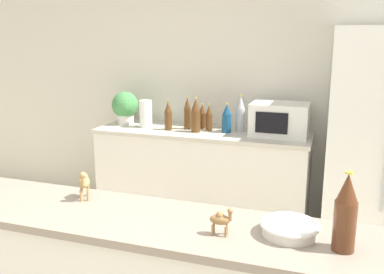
# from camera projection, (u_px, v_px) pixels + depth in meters

# --- Properties ---
(wall_back) EXTENTS (8.00, 0.06, 2.55)m
(wall_back) POSITION_uv_depth(u_px,v_px,m) (252.00, 85.00, 3.97)
(wall_back) COLOR silver
(wall_back) RESTS_ON ground_plane
(back_counter) EXTENTS (1.94, 0.63, 0.89)m
(back_counter) POSITION_uv_depth(u_px,v_px,m) (202.00, 177.00, 3.97)
(back_counter) COLOR silver
(back_counter) RESTS_ON ground_plane
(potted_plant) EXTENTS (0.26, 0.26, 0.31)m
(potted_plant) POSITION_uv_depth(u_px,v_px,m) (125.00, 107.00, 4.12)
(potted_plant) COLOR silver
(potted_plant) RESTS_ON back_counter
(paper_towel_roll) EXTENTS (0.12, 0.12, 0.25)m
(paper_towel_roll) POSITION_uv_depth(u_px,v_px,m) (146.00, 114.00, 3.97)
(paper_towel_roll) COLOR white
(paper_towel_roll) RESTS_ON back_counter
(microwave) EXTENTS (0.48, 0.37, 0.28)m
(microwave) POSITION_uv_depth(u_px,v_px,m) (280.00, 119.00, 3.64)
(microwave) COLOR white
(microwave) RESTS_ON back_counter
(back_bottle_0) EXTENTS (0.08, 0.08, 0.31)m
(back_bottle_0) POSITION_uv_depth(u_px,v_px,m) (196.00, 116.00, 3.77)
(back_bottle_0) COLOR brown
(back_bottle_0) RESTS_ON back_counter
(back_bottle_1) EXTENTS (0.08, 0.08, 0.26)m
(back_bottle_1) POSITION_uv_depth(u_px,v_px,m) (227.00, 119.00, 3.76)
(back_bottle_1) COLOR navy
(back_bottle_1) RESTS_ON back_counter
(back_bottle_2) EXTENTS (0.06, 0.06, 0.23)m
(back_bottle_2) POSITION_uv_depth(u_px,v_px,m) (202.00, 117.00, 3.92)
(back_bottle_2) COLOR brown
(back_bottle_2) RESTS_ON back_counter
(back_bottle_3) EXTENTS (0.08, 0.08, 0.33)m
(back_bottle_3) POSITION_uv_depth(u_px,v_px,m) (240.00, 114.00, 3.80)
(back_bottle_3) COLOR #B2B7BC
(back_bottle_3) RESTS_ON back_counter
(back_bottle_4) EXTENTS (0.06, 0.06, 0.24)m
(back_bottle_4) POSITION_uv_depth(u_px,v_px,m) (209.00, 118.00, 3.84)
(back_bottle_4) COLOR brown
(back_bottle_4) RESTS_ON back_counter
(back_bottle_5) EXTENTS (0.07, 0.07, 0.27)m
(back_bottle_5) POSITION_uv_depth(u_px,v_px,m) (168.00, 116.00, 3.86)
(back_bottle_5) COLOR brown
(back_bottle_5) RESTS_ON back_counter
(back_bottle_6) EXTENTS (0.06, 0.06, 0.30)m
(back_bottle_6) POSITION_uv_depth(u_px,v_px,m) (187.00, 113.00, 3.89)
(back_bottle_6) COLOR brown
(back_bottle_6) RESTS_ON back_counter
(wine_bottle) EXTENTS (0.08, 0.08, 0.30)m
(wine_bottle) POSITION_uv_depth(u_px,v_px,m) (346.00, 213.00, 1.53)
(wine_bottle) COLOR #562D19
(wine_bottle) RESTS_ON bar_counter
(fruit_bowl) EXTENTS (0.23, 0.23, 0.05)m
(fruit_bowl) POSITION_uv_depth(u_px,v_px,m) (290.00, 228.00, 1.68)
(fruit_bowl) COLOR white
(fruit_bowl) RESTS_ON bar_counter
(camel_figurine) EXTENTS (0.09, 0.05, 0.12)m
(camel_figurine) POSITION_uv_depth(u_px,v_px,m) (221.00, 219.00, 1.67)
(camel_figurine) COLOR olive
(camel_figurine) RESTS_ON bar_counter
(camel_figurine_second) EXTENTS (0.10, 0.12, 0.15)m
(camel_figurine_second) POSITION_uv_depth(u_px,v_px,m) (84.00, 182.00, 2.04)
(camel_figurine_second) COLOR tan
(camel_figurine_second) RESTS_ON bar_counter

